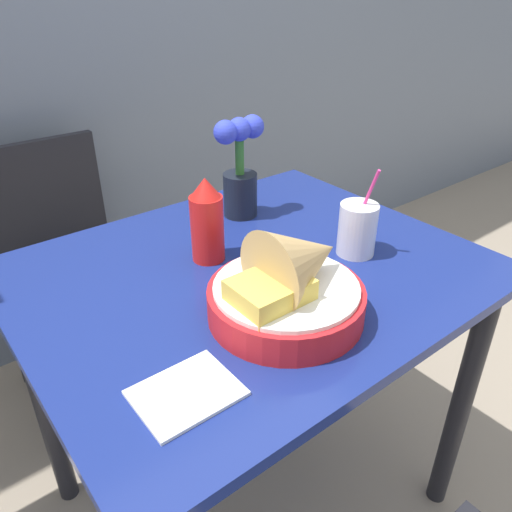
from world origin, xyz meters
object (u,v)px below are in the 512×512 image
(food_basket, at_px, (291,284))
(drink_cup, at_px, (357,231))
(chair_far_window, at_px, (59,254))
(flower_vase, at_px, (240,169))
(ketchup_bottle, at_px, (207,221))

(food_basket, relative_size, drink_cup, 1.41)
(chair_far_window, relative_size, food_basket, 3.04)
(drink_cup, relative_size, flower_vase, 0.80)
(chair_far_window, height_order, ketchup_bottle, ketchup_bottle)
(flower_vase, bearing_deg, ketchup_bottle, -143.89)
(drink_cup, bearing_deg, food_basket, -163.02)
(ketchup_bottle, distance_m, drink_cup, 0.32)
(chair_far_window, xyz_separation_m, flower_vase, (0.32, -0.55, 0.37))
(ketchup_bottle, height_order, flower_vase, flower_vase)
(food_basket, relative_size, flower_vase, 1.13)
(chair_far_window, distance_m, ketchup_bottle, 0.78)
(ketchup_bottle, relative_size, drink_cup, 0.93)
(food_basket, xyz_separation_m, ketchup_bottle, (-0.01, 0.26, 0.03))
(ketchup_bottle, relative_size, flower_vase, 0.75)
(ketchup_bottle, height_order, drink_cup, drink_cup)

